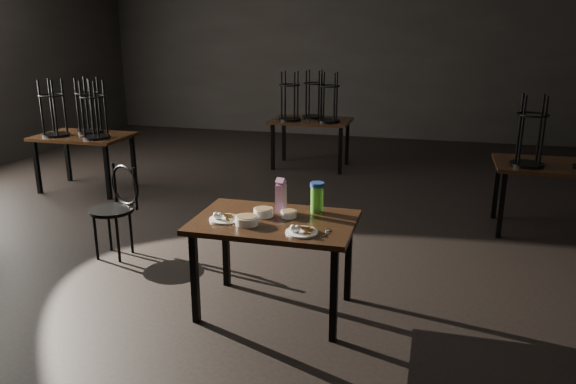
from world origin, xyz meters
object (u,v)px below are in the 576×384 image
(water_bottle, at_px, (317,197))
(juice_carton, at_px, (281,196))
(main_table, at_px, (274,230))
(bentwood_chair, at_px, (117,203))

(water_bottle, bearing_deg, juice_carton, -170.79)
(main_table, distance_m, bentwood_chair, 1.90)
(bentwood_chair, bearing_deg, juice_carton, 6.32)
(juice_carton, xyz_separation_m, water_bottle, (0.28, 0.04, -0.00))
(juice_carton, height_order, bentwood_chair, juice_carton)
(water_bottle, bearing_deg, bentwood_chair, 167.63)
(main_table, bearing_deg, juice_carton, 91.23)
(main_table, height_order, water_bottle, water_bottle)
(juice_carton, relative_size, bentwood_chair, 0.31)
(water_bottle, distance_m, bentwood_chair, 2.11)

